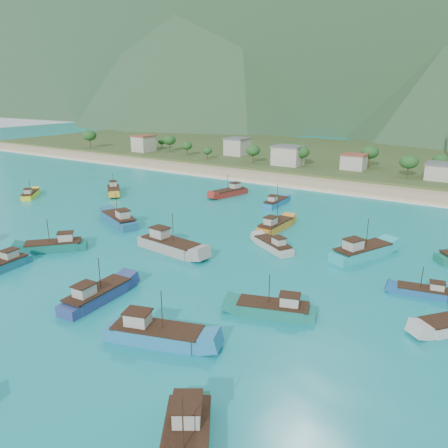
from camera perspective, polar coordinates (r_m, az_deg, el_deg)
The scene contains 21 objects.
ground at distance 72.01m, azimuth -4.46°, elevation -6.49°, with size 600.00×600.00×0.00m, color #0C7A84.
beach at distance 140.15m, azimuth 15.64°, elevation 4.65°, with size 400.00×18.00×1.20m, color beige.
land at distance 198.35m, azimuth 21.18°, elevation 7.65°, with size 400.00×110.00×2.40m, color #385123.
surf_line at distance 131.31m, azimuth 14.34°, elevation 3.94°, with size 400.00×2.50×0.08m, color white.
village at distance 161.38m, azimuth 18.18°, elevation 7.68°, with size 215.89×22.55×6.91m.
vegetation at distance 163.23m, azimuth 16.39°, elevation 8.15°, with size 273.05×25.95×8.79m.
boat_0 at distance 133.77m, azimuth -23.98°, elevation 3.49°, with size 8.28×8.77×5.51m.
boat_4 at distance 70.73m, azimuth 24.73°, elevation -8.14°, with size 8.42×3.92×4.79m.
boat_6 at distance 94.04m, azimuth 6.69°, elevation -0.29°, with size 3.73×11.24×6.57m.
boat_7 at distance 124.20m, azimuth 0.77°, elevation 4.12°, with size 5.97×11.75×6.67m.
boat_9 at distance 100.10m, azimuth -13.51°, elevation 0.51°, with size 12.98×8.13×7.39m.
boat_14 at distance 81.75m, azimuth -7.12°, elevation -2.84°, with size 13.73×5.28×7.92m.
boat_15 at distance 87.42m, azimuth -21.20°, elevation -2.74°, with size 10.00×10.36×6.57m.
boat_16 at distance 82.71m, azimuth 6.44°, elevation -2.87°, with size 9.84×7.30×5.73m.
boat_20 at distance 130.75m, azimuth -14.21°, elevation 4.24°, with size 10.22×9.52×6.38m.
boat_21 at distance 81.76m, azimuth -27.08°, elevation -4.95°, with size 3.90×10.24×5.91m.
boat_23 at distance 54.17m, azimuth -8.91°, elevation -14.08°, with size 12.57×7.09×7.12m.
boat_24 at distance 59.59m, azimuth 6.63°, elevation -11.07°, with size 10.99×6.31×6.23m.
boat_25 at distance 114.21m, azimuth 6.77°, elevation 2.77°, with size 3.08×10.00×5.89m.
boat_28 at distance 65.11m, azimuth -16.28°, elevation -9.03°, with size 4.08×11.62×6.75m.
boat_29 at distance 81.84m, azimuth 17.53°, elevation -3.56°, with size 8.75×13.21×7.56m.
Camera 1 is at (40.64, -52.00, 28.80)m, focal length 35.00 mm.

